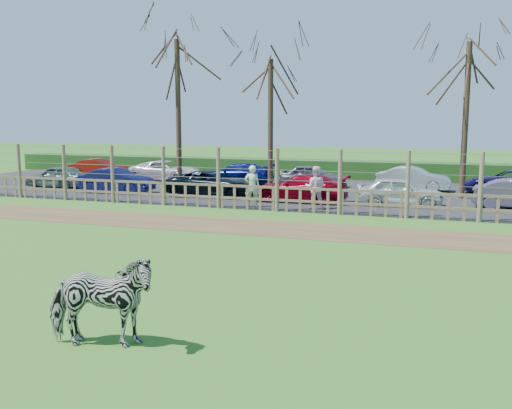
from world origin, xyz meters
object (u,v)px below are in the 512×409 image
(car_4, at_px, (400,191))
(car_10, at_px, (313,176))
(visitor_a, at_px, (252,186))
(car_3, at_px, (301,188))
(tree_left, at_px, (178,78))
(tree_mid, at_px, (271,93))
(car_11, at_px, (413,179))
(car_7, at_px, (100,169))
(tree_right, at_px, (468,82))
(car_9, at_px, (237,174))
(car_8, at_px, (166,171))
(car_0, at_px, (58,177))
(car_2, at_px, (212,183))
(zebra, at_px, (100,302))
(car_12, at_px, (510,182))
(visitor_b, at_px, (315,188))
(car_1, at_px, (117,181))

(car_4, xyz_separation_m, car_10, (-4.99, 5.39, 0.00))
(visitor_a, bearing_deg, car_3, -143.58)
(car_4, bearing_deg, tree_left, 77.71)
(tree_mid, distance_m, car_11, 8.43)
(tree_mid, height_order, car_7, tree_mid)
(tree_right, bearing_deg, car_9, 170.64)
(tree_left, height_order, car_8, tree_left)
(tree_mid, xyz_separation_m, car_0, (-11.03, -2.10, -4.23))
(visitor_a, xyz_separation_m, car_8, (-7.96, 7.66, -0.26))
(tree_left, height_order, car_4, tree_left)
(car_7, bearing_deg, car_3, -117.01)
(car_2, distance_m, car_7, 10.90)
(tree_right, distance_m, zebra, 21.27)
(car_9, bearing_deg, car_12, 90.55)
(visitor_b, bearing_deg, car_12, -143.47)
(tree_right, distance_m, visitor_b, 8.78)
(visitor_b, xyz_separation_m, car_8, (-10.53, 7.31, -0.26))
(visitor_b, bearing_deg, car_9, -55.72)
(tree_mid, height_order, car_9, tree_mid)
(tree_right, relative_size, car_10, 2.09)
(visitor_b, xyz_separation_m, car_9, (-6.05, 7.06, -0.26))
(tree_left, xyz_separation_m, visitor_b, (7.85, -3.63, -4.71))
(car_0, bearing_deg, visitor_b, 80.73)
(car_4, bearing_deg, car_9, 57.35)
(visitor_a, relative_size, car_8, 0.40)
(zebra, height_order, car_4, zebra)
(tree_right, distance_m, visitor_a, 10.79)
(visitor_a, height_order, car_12, visitor_a)
(visitor_b, bearing_deg, car_10, -82.31)
(tree_mid, height_order, car_11, tree_mid)
(car_1, height_order, car_10, same)
(visitor_b, distance_m, car_0, 14.60)
(tree_left, bearing_deg, car_1, -145.40)
(car_9, bearing_deg, car_10, 93.68)
(car_4, height_order, car_8, same)
(tree_mid, relative_size, car_0, 1.94)
(car_0, distance_m, car_8, 6.14)
(car_3, distance_m, car_9, 7.25)
(tree_right, height_order, car_2, tree_right)
(car_9, bearing_deg, car_2, 6.54)
(car_0, distance_m, car_9, 9.49)
(car_9, bearing_deg, tree_left, -28.11)
(tree_right, relative_size, visitor_b, 4.26)
(visitor_a, relative_size, car_10, 0.49)
(car_8, height_order, car_9, same)
(car_0, bearing_deg, car_10, 111.74)
(car_8, height_order, car_10, same)
(car_1, height_order, car_12, same)
(tree_left, relative_size, tree_right, 1.07)
(tree_right, height_order, car_11, tree_right)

